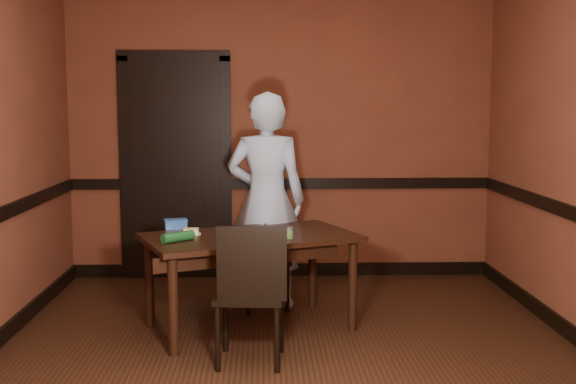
{
  "coord_description": "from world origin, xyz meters",
  "views": [
    {
      "loc": [
        -0.17,
        -4.61,
        1.66
      ],
      "look_at": [
        0.0,
        0.35,
        1.05
      ],
      "focal_mm": 45.0,
      "sensor_mm": 36.0,
      "label": 1
    }
  ],
  "objects": [
    {
      "name": "sandwich_plate",
      "position": [
        -0.21,
        0.55,
        0.72
      ],
      "size": [
        0.26,
        0.26,
        0.06
      ],
      "rotation": [
        0.0,
        0.0,
        -0.26
      ],
      "color": "silver",
      "rests_on": "dining_table"
    },
    {
      "name": "door",
      "position": [
        -1.0,
        2.22,
        1.09
      ],
      "size": [
        1.05,
        0.07,
        2.2
      ],
      "color": "black",
      "rests_on": "ground"
    },
    {
      "name": "cheese_saucer",
      "position": [
        -0.7,
        0.62,
        0.72
      ],
      "size": [
        0.14,
        0.14,
        0.05
      ],
      "rotation": [
        0.0,
        0.0,
        -0.12
      ],
      "color": "silver",
      "rests_on": "dining_table"
    },
    {
      "name": "floor",
      "position": [
        0.0,
        0.0,
        0.0
      ],
      "size": [
        4.0,
        4.5,
        0.01
      ],
      "primitive_type": "cube",
      "color": "black",
      "rests_on": "ground"
    },
    {
      "name": "sauce_jar",
      "position": [
        0.01,
        0.44,
        0.75
      ],
      "size": [
        0.07,
        0.07,
        0.08
      ],
      "rotation": [
        0.0,
        0.0,
        -0.29
      ],
      "color": "#4E853B",
      "rests_on": "dining_table"
    },
    {
      "name": "baseboard_back",
      "position": [
        0.0,
        2.23,
        0.06
      ],
      "size": [
        4.0,
        0.03,
        0.12
      ],
      "primitive_type": "cube",
      "color": "black",
      "rests_on": "ground"
    },
    {
      "name": "food_tub",
      "position": [
        -0.84,
        0.87,
        0.74
      ],
      "size": [
        0.2,
        0.16,
        0.07
      ],
      "rotation": [
        0.0,
        0.0,
        0.24
      ],
      "color": "#356BC2",
      "rests_on": "dining_table"
    },
    {
      "name": "wall_front",
      "position": [
        0.0,
        -2.25,
        1.35
      ],
      "size": [
        4.0,
        0.02,
        2.7
      ],
      "primitive_type": "cube",
      "color": "brown",
      "rests_on": "ground"
    },
    {
      "name": "person",
      "position": [
        -0.15,
        1.22,
        0.88
      ],
      "size": [
        0.68,
        0.49,
        1.75
      ],
      "primitive_type": "imported",
      "rotation": [
        0.0,
        0.0,
        3.03
      ],
      "color": "silver",
      "rests_on": "floor"
    },
    {
      "name": "chair_near",
      "position": [
        -0.26,
        -0.1,
        0.46
      ],
      "size": [
        0.46,
        0.46,
        0.92
      ],
      "primitive_type": null,
      "rotation": [
        0.0,
        0.0,
        3.06
      ],
      "color": "black",
      "rests_on": "floor"
    },
    {
      "name": "wall_back",
      "position": [
        0.0,
        2.25,
        1.35
      ],
      "size": [
        4.0,
        0.02,
        2.7
      ],
      "primitive_type": "cube",
      "color": "brown",
      "rests_on": "ground"
    },
    {
      "name": "chair_far",
      "position": [
        -0.19,
        1.12,
        0.41
      ],
      "size": [
        0.48,
        0.48,
        0.82
      ],
      "primitive_type": null,
      "rotation": [
        0.0,
        0.0,
        0.32
      ],
      "color": "black",
      "rests_on": "floor"
    },
    {
      "name": "dining_table",
      "position": [
        -0.27,
        0.6,
        0.35
      ],
      "size": [
        1.71,
        1.34,
        0.71
      ],
      "primitive_type": "cube",
      "rotation": [
        0.0,
        0.0,
        0.38
      ],
      "color": "black",
      "rests_on": "floor"
    },
    {
      "name": "dado_back",
      "position": [
        0.0,
        2.23,
        0.9
      ],
      "size": [
        4.0,
        0.03,
        0.1
      ],
      "primitive_type": "cube",
      "color": "black",
      "rests_on": "ground"
    },
    {
      "name": "wrapped_veg",
      "position": [
        -0.77,
        0.35,
        0.74
      ],
      "size": [
        0.23,
        0.21,
        0.07
      ],
      "primitive_type": "cylinder",
      "rotation": [
        0.0,
        1.57,
        0.7
      ],
      "color": "#184E20",
      "rests_on": "dining_table"
    }
  ]
}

